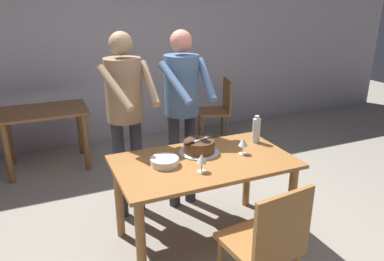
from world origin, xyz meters
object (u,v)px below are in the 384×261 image
object	(u,v)px
cake_on_platter	(199,147)
wine_glass_near	(243,142)
wine_glass_far	(202,159)
background_table	(45,123)
plate_stack	(165,162)
water_bottle	(256,130)
background_chair_1	(218,107)
chair_near_side	(267,241)
person_cutting_cake	(182,101)
main_dining_table	(204,174)
cake_knife	(193,142)
person_standing_beside	(125,107)

from	to	relation	value
cake_on_platter	wine_glass_near	xyz separation A→B (m)	(0.32, -0.16, 0.05)
wine_glass_far	background_table	size ratio (longest dim) A/B	0.14
plate_stack	wine_glass_far	xyz separation A→B (m)	(0.21, -0.22, 0.07)
background_table	water_bottle	bearing A→B (deg)	-48.19
water_bottle	background_chair_1	world-z (taller)	water_bottle
cake_on_platter	wine_glass_near	distance (m)	0.37
chair_near_side	background_table	world-z (taller)	chair_near_side
wine_glass_far	person_cutting_cake	size ratio (longest dim) A/B	0.08
chair_near_side	main_dining_table	bearing A→B (deg)	95.49
cake_knife	water_bottle	world-z (taller)	water_bottle
cake_knife	person_cutting_cake	world-z (taller)	person_cutting_cake
wine_glass_far	background_chair_1	bearing A→B (deg)	59.61
main_dining_table	person_cutting_cake	distance (m)	0.77
plate_stack	wine_glass_near	size ratio (longest dim) A/B	1.53
person_cutting_cake	background_chair_1	world-z (taller)	person_cutting_cake
cake_knife	person_cutting_cake	size ratio (longest dim) A/B	0.15
wine_glass_far	person_standing_beside	distance (m)	0.94
background_table	main_dining_table	bearing A→B (deg)	-61.69
person_cutting_cake	chair_near_side	distance (m)	1.53
person_standing_beside	main_dining_table	bearing A→B (deg)	-54.85
cake_on_platter	plate_stack	distance (m)	0.37
wine_glass_far	person_cutting_cake	distance (m)	0.86
person_cutting_cake	background_chair_1	xyz separation A→B (m)	(1.17, 1.49, -0.58)
cake_knife	person_standing_beside	world-z (taller)	person_standing_beside
person_cutting_cake	main_dining_table	bearing A→B (deg)	-96.25
wine_glass_near	water_bottle	distance (m)	0.31
cake_on_platter	cake_knife	world-z (taller)	cake_knife
cake_on_platter	cake_knife	size ratio (longest dim) A/B	1.31
cake_knife	background_chair_1	size ratio (longest dim) A/B	0.29
cake_on_platter	background_chair_1	bearing A→B (deg)	58.29
wine_glass_far	chair_near_side	size ratio (longest dim) A/B	0.16
cake_on_platter	wine_glass_far	distance (m)	0.36
wine_glass_far	person_standing_beside	world-z (taller)	person_standing_beside
wine_glass_near	chair_near_side	world-z (taller)	chair_near_side
person_cutting_cake	person_standing_beside	world-z (taller)	same
cake_on_platter	person_cutting_cake	bearing A→B (deg)	84.90
plate_stack	main_dining_table	bearing A→B (deg)	-5.98
main_dining_table	water_bottle	world-z (taller)	water_bottle
wine_glass_near	background_table	world-z (taller)	wine_glass_near
background_table	background_chair_1	distance (m)	2.37
wine_glass_near	water_bottle	bearing A→B (deg)	36.46
main_dining_table	chair_near_side	distance (m)	0.80
person_standing_beside	wine_glass_near	bearing A→B (deg)	-39.65
background_chair_1	wine_glass_near	bearing A→B (deg)	-112.71
cake_on_platter	wine_glass_near	world-z (taller)	wine_glass_near
wine_glass_near	wine_glass_far	size ratio (longest dim) A/B	1.00
background_table	person_cutting_cake	bearing A→B (deg)	-50.82
plate_stack	person_cutting_cake	world-z (taller)	person_cutting_cake
water_bottle	wine_glass_near	bearing A→B (deg)	-143.54
wine_glass_far	person_standing_beside	size ratio (longest dim) A/B	0.08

